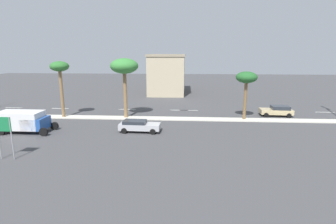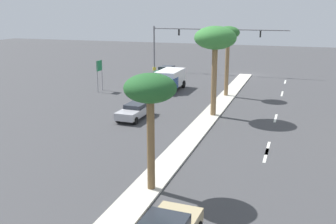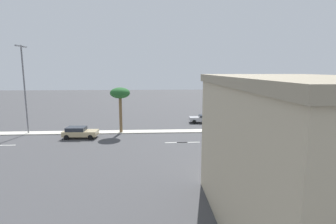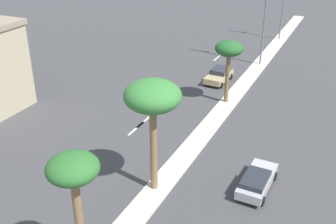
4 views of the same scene
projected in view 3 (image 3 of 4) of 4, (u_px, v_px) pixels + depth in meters
The scene contains 16 objects.
ground_plane at pixel (177, 132), 37.97m from camera, with size 160.00×160.00×0.00m, color #424244.
median_curb at pixel (113, 132), 37.44m from camera, with size 1.80×82.25×0.12m, color beige.
lane_stripe_mid at pixel (254, 141), 32.80m from camera, with size 0.20×2.80×0.01m, color silver.
lane_stripe_inboard at pixel (188, 142), 32.33m from camera, with size 0.20×2.80×0.01m, color silver.
lane_stripe_front at pixel (176, 143), 32.25m from camera, with size 0.20×2.80×0.01m, color silver.
lane_stripe_leading at pixel (4, 145), 31.08m from camera, with size 0.20×2.80×0.01m, color silver.
directional_road_sign at pixel (243, 101), 52.98m from camera, with size 0.10×1.28×3.64m.
commercial_building at pixel (298, 159), 13.54m from camera, with size 13.65×7.80×8.53m.
palm_tree_inboard at pixel (292, 86), 38.02m from camera, with size 2.48×2.48×7.58m.
palm_tree_rear at pixel (234, 84), 37.07m from camera, with size 3.70×3.70×7.97m.
palm_tree_leading at pixel (120, 94), 36.34m from camera, with size 2.74×2.74×6.31m.
street_lamp_leading at pixel (24, 84), 35.66m from camera, with size 2.90×0.24×11.96m.
sedan_silver_rear at pixel (204, 118), 44.26m from camera, with size 2.03×4.64×1.32m.
sedan_tan_trailing at pixel (79, 132), 34.33m from camera, with size 2.25×4.44×1.47m.
sedan_green_front at pixel (314, 113), 50.12m from camera, with size 2.15×4.55×1.40m.
box_truck at pixel (275, 113), 45.91m from camera, with size 2.72×6.08×2.37m.
Camera 3 is at (-36.90, 35.38, 8.86)m, focal length 28.09 mm.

